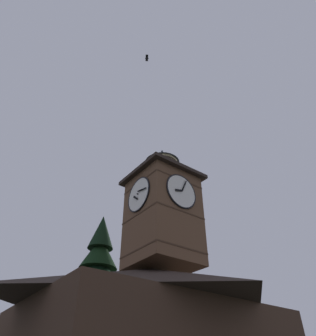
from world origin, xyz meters
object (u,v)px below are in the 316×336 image
pine_tree_behind (94,308)px  building_main (148,336)px  clock_tower (163,211)px  flying_bird_high (147,58)px  moon (117,297)px

pine_tree_behind → building_main: bearing=95.7°
clock_tower → pine_tree_behind: clock_tower is taller
flying_bird_high → building_main: bearing=-130.4°
building_main → pine_tree_behind: pine_tree_behind is taller
clock_tower → pine_tree_behind: bearing=-78.5°
pine_tree_behind → flying_bird_high: bearing=75.8°
clock_tower → moon: 33.96m
moon → flying_bird_high: (17.97, 33.49, 8.54)m
flying_bird_high → moon: bearing=-118.2°
moon → flying_bird_high: 38.96m
clock_tower → flying_bird_high: 11.40m
flying_bird_high → pine_tree_behind: bearing=-104.2°
building_main → moon: size_ratio=7.72×
building_main → flying_bird_high: size_ratio=23.53×
moon → building_main: bearing=63.4°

